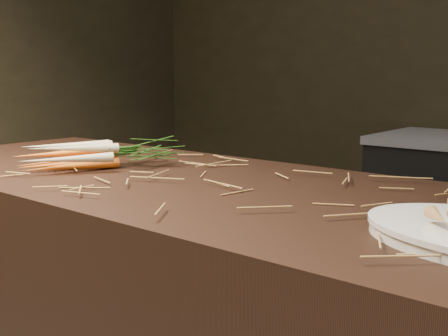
# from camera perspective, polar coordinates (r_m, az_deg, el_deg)

# --- Properties ---
(straw_bedding) EXTENTS (1.40, 0.60, 0.02)m
(straw_bedding) POSITION_cam_1_polar(r_m,az_deg,el_deg) (1.14, 6.34, -2.36)
(straw_bedding) COLOR #A17C3A
(straw_bedding) RESTS_ON main_counter
(root_veg_bunch) EXTENTS (0.27, 0.46, 0.08)m
(root_veg_bunch) POSITION_cam_1_polar(r_m,az_deg,el_deg) (1.50, -10.95, 1.68)
(root_veg_bunch) COLOR orange
(root_veg_bunch) RESTS_ON main_counter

